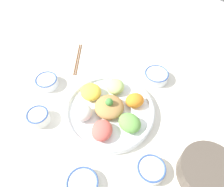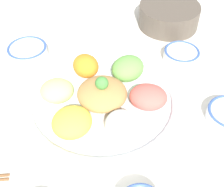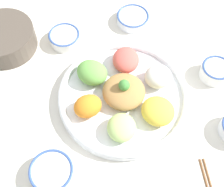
{
  "view_description": "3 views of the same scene",
  "coord_description": "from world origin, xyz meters",
  "px_view_note": "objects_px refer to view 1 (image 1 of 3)",
  "views": [
    {
      "loc": [
        -0.33,
        -0.35,
        0.8
      ],
      "look_at": [
        0.05,
        0.04,
        0.09
      ],
      "focal_mm": 35.0,
      "sensor_mm": 36.0,
      "label": 1
    },
    {
      "loc": [
        -0.32,
        0.44,
        0.59
      ],
      "look_at": [
        -0.02,
        0.03,
        0.08
      ],
      "focal_mm": 50.0,
      "sensor_mm": 36.0,
      "label": 2
    },
    {
      "loc": [
        0.41,
        0.26,
        0.81
      ],
      "look_at": [
        0.04,
        -0.01,
        0.02
      ],
      "focal_mm": 50.0,
      "sensor_mm": 36.0,
      "label": 3
    }
  ],
  "objects_px": {
    "sauce_bowl_dark": "(38,117)",
    "chopsticks_pair_near": "(78,59)",
    "side_serving_bowl": "(208,171)",
    "sauce_bowl_red": "(151,169)",
    "rice_bowl_plain": "(47,82)",
    "sauce_bowl_far": "(156,76)",
    "serving_spoon_main": "(167,61)",
    "rice_bowl_blue": "(83,184)",
    "salad_platter": "(109,109)"
  },
  "relations": [
    {
      "from": "sauce_bowl_dark",
      "to": "chopsticks_pair_near",
      "type": "height_order",
      "value": "sauce_bowl_dark"
    },
    {
      "from": "rice_bowl_plain",
      "to": "serving_spoon_main",
      "type": "xyz_separation_m",
      "value": [
        0.53,
        -0.31,
        -0.02
      ]
    },
    {
      "from": "serving_spoon_main",
      "to": "rice_bowl_plain",
      "type": "bearing_deg",
      "value": -108.88
    },
    {
      "from": "salad_platter",
      "to": "side_serving_bowl",
      "type": "relative_size",
      "value": 1.93
    },
    {
      "from": "rice_bowl_blue",
      "to": "side_serving_bowl",
      "type": "distance_m",
      "value": 0.43
    },
    {
      "from": "rice_bowl_blue",
      "to": "rice_bowl_plain",
      "type": "bearing_deg",
      "value": 69.14
    },
    {
      "from": "side_serving_bowl",
      "to": "serving_spoon_main",
      "type": "bearing_deg",
      "value": 49.47
    },
    {
      "from": "sauce_bowl_dark",
      "to": "side_serving_bowl",
      "type": "bearing_deg",
      "value": -64.77
    },
    {
      "from": "sauce_bowl_dark",
      "to": "chopsticks_pair_near",
      "type": "xyz_separation_m",
      "value": [
        0.35,
        0.17,
        -0.02
      ]
    },
    {
      "from": "rice_bowl_blue",
      "to": "chopsticks_pair_near",
      "type": "distance_m",
      "value": 0.64
    },
    {
      "from": "sauce_bowl_red",
      "to": "side_serving_bowl",
      "type": "bearing_deg",
      "value": -48.84
    },
    {
      "from": "sauce_bowl_red",
      "to": "chopsticks_pair_near",
      "type": "distance_m",
      "value": 0.67
    },
    {
      "from": "sauce_bowl_red",
      "to": "chopsticks_pair_near",
      "type": "bearing_deg",
      "value": 73.65
    },
    {
      "from": "rice_bowl_plain",
      "to": "side_serving_bowl",
      "type": "height_order",
      "value": "side_serving_bowl"
    },
    {
      "from": "sauce_bowl_dark",
      "to": "salad_platter",
      "type": "bearing_deg",
      "value": -38.15
    },
    {
      "from": "side_serving_bowl",
      "to": "serving_spoon_main",
      "type": "distance_m",
      "value": 0.58
    },
    {
      "from": "sauce_bowl_far",
      "to": "chopsticks_pair_near",
      "type": "relative_size",
      "value": 0.63
    },
    {
      "from": "side_serving_bowl",
      "to": "salad_platter",
      "type": "bearing_deg",
      "value": 97.42
    },
    {
      "from": "salad_platter",
      "to": "sauce_bowl_dark",
      "type": "height_order",
      "value": "salad_platter"
    },
    {
      "from": "salad_platter",
      "to": "side_serving_bowl",
      "type": "xyz_separation_m",
      "value": [
        0.06,
        -0.43,
        0.01
      ]
    },
    {
      "from": "chopsticks_pair_near",
      "to": "sauce_bowl_dark",
      "type": "bearing_deg",
      "value": -16.43
    },
    {
      "from": "sauce_bowl_red",
      "to": "rice_bowl_plain",
      "type": "xyz_separation_m",
      "value": [
        -0.03,
        0.6,
        0.0
      ]
    },
    {
      "from": "rice_bowl_plain",
      "to": "side_serving_bowl",
      "type": "distance_m",
      "value": 0.76
    },
    {
      "from": "sauce_bowl_red",
      "to": "sauce_bowl_far",
      "type": "bearing_deg",
      "value": 35.55
    },
    {
      "from": "salad_platter",
      "to": "sauce_bowl_far",
      "type": "height_order",
      "value": "salad_platter"
    },
    {
      "from": "sauce_bowl_red",
      "to": "rice_bowl_plain",
      "type": "relative_size",
      "value": 1.01
    },
    {
      "from": "rice_bowl_blue",
      "to": "rice_bowl_plain",
      "type": "distance_m",
      "value": 0.5
    },
    {
      "from": "salad_platter",
      "to": "chopsticks_pair_near",
      "type": "bearing_deg",
      "value": 71.67
    },
    {
      "from": "serving_spoon_main",
      "to": "side_serving_bowl",
      "type": "bearing_deg",
      "value": -29.09
    },
    {
      "from": "rice_bowl_blue",
      "to": "sauce_bowl_dark",
      "type": "xyz_separation_m",
      "value": [
        0.04,
        0.33,
        0.01
      ]
    },
    {
      "from": "sauce_bowl_red",
      "to": "serving_spoon_main",
      "type": "bearing_deg",
      "value": 30.51
    },
    {
      "from": "salad_platter",
      "to": "rice_bowl_blue",
      "type": "bearing_deg",
      "value": -151.51
    },
    {
      "from": "chopsticks_pair_near",
      "to": "side_serving_bowl",
      "type": "bearing_deg",
      "value": 42.89
    },
    {
      "from": "salad_platter",
      "to": "sauce_bowl_red",
      "type": "relative_size",
      "value": 3.73
    },
    {
      "from": "rice_bowl_plain",
      "to": "chopsticks_pair_near",
      "type": "bearing_deg",
      "value": 9.22
    },
    {
      "from": "sauce_bowl_red",
      "to": "side_serving_bowl",
      "type": "relative_size",
      "value": 0.52
    },
    {
      "from": "rice_bowl_plain",
      "to": "chopsticks_pair_near",
      "type": "relative_size",
      "value": 0.57
    },
    {
      "from": "rice_bowl_blue",
      "to": "chopsticks_pair_near",
      "type": "xyz_separation_m",
      "value": [
        0.39,
        0.5,
        -0.01
      ]
    },
    {
      "from": "sauce_bowl_far",
      "to": "side_serving_bowl",
      "type": "height_order",
      "value": "side_serving_bowl"
    },
    {
      "from": "sauce_bowl_red",
      "to": "sauce_bowl_far",
      "type": "xyz_separation_m",
      "value": [
        0.37,
        0.26,
        0.0
      ]
    },
    {
      "from": "rice_bowl_blue",
      "to": "serving_spoon_main",
      "type": "relative_size",
      "value": 0.92
    },
    {
      "from": "rice_bowl_plain",
      "to": "chopsticks_pair_near",
      "type": "height_order",
      "value": "rice_bowl_plain"
    },
    {
      "from": "sauce_bowl_dark",
      "to": "rice_bowl_blue",
      "type": "bearing_deg",
      "value": -97.16
    },
    {
      "from": "salad_platter",
      "to": "sauce_bowl_far",
      "type": "xyz_separation_m",
      "value": [
        0.3,
        -0.02,
        -0.0
      ]
    },
    {
      "from": "sauce_bowl_dark",
      "to": "sauce_bowl_far",
      "type": "xyz_separation_m",
      "value": [
        0.53,
        -0.2,
        -0.0
      ]
    },
    {
      "from": "chopsticks_pair_near",
      "to": "serving_spoon_main",
      "type": "distance_m",
      "value": 0.46
    },
    {
      "from": "serving_spoon_main",
      "to": "chopsticks_pair_near",
      "type": "bearing_deg",
      "value": -126.01
    },
    {
      "from": "sauce_bowl_red",
      "to": "rice_bowl_blue",
      "type": "distance_m",
      "value": 0.24
    },
    {
      "from": "serving_spoon_main",
      "to": "sauce_bowl_dark",
      "type": "bearing_deg",
      "value": -93.0
    },
    {
      "from": "sauce_bowl_dark",
      "to": "side_serving_bowl",
      "type": "distance_m",
      "value": 0.67
    }
  ]
}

